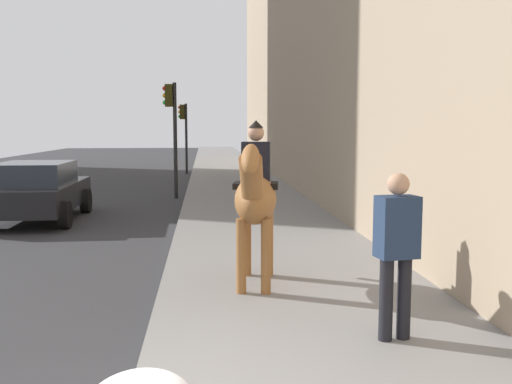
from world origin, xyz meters
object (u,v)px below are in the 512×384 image
object	(u,v)px
mounted_horse_near	(255,196)
traffic_light_near_curb	(172,121)
traffic_light_far_curb	(184,127)
pedestrian_greeting	(397,245)
car_near_lane	(37,190)

from	to	relation	value
mounted_horse_near	traffic_light_near_curb	world-z (taller)	traffic_light_near_curb
traffic_light_far_curb	mounted_horse_near	bearing A→B (deg)	-175.37
pedestrian_greeting	traffic_light_near_curb	bearing A→B (deg)	3.77
mounted_horse_near	car_near_lane	bearing A→B (deg)	-135.09
pedestrian_greeting	traffic_light_near_curb	size ratio (longest dim) A/B	0.46
pedestrian_greeting	traffic_light_far_curb	distance (m)	22.59
mounted_horse_near	traffic_light_far_curb	size ratio (longest dim) A/B	0.66
car_near_lane	traffic_light_far_curb	distance (m)	14.22
pedestrian_greeting	traffic_light_near_curb	world-z (taller)	traffic_light_near_curb
car_near_lane	traffic_light_far_curb	size ratio (longest dim) A/B	1.16
mounted_horse_near	traffic_light_near_curb	size ratio (longest dim) A/B	0.61
car_near_lane	pedestrian_greeting	bearing A→B (deg)	-146.08
traffic_light_near_curb	car_near_lane	bearing A→B (deg)	144.23
traffic_light_near_curb	traffic_light_far_curb	world-z (taller)	traffic_light_near_curb
pedestrian_greeting	traffic_light_far_curb	xyz separation A→B (m)	(22.37, 2.87, 1.21)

